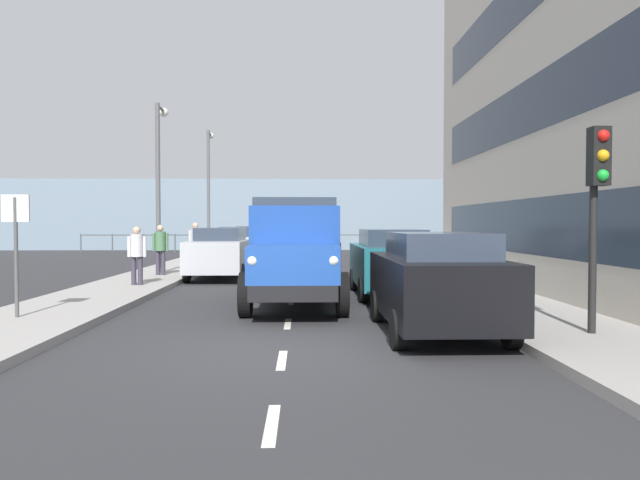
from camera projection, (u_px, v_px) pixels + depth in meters
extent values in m
plane|color=#2D2D30|center=(295.00, 280.00, 18.80)|extent=(80.00, 80.00, 0.00)
cube|color=#9E9993|center=(435.00, 277.00, 18.93)|extent=(2.45, 36.79, 0.15)
cube|color=#9E9993|center=(152.00, 278.00, 18.66)|extent=(2.45, 36.79, 0.15)
cube|color=silver|center=(272.00, 424.00, 5.25)|extent=(0.12, 1.10, 0.01)
cube|color=silver|center=(282.00, 360.00, 7.72)|extent=(0.12, 1.10, 0.01)
cube|color=silver|center=(288.00, 324.00, 10.51)|extent=(0.12, 1.10, 0.01)
cube|color=silver|center=(291.00, 302.00, 13.49)|extent=(0.12, 1.10, 0.01)
cube|color=silver|center=(293.00, 290.00, 15.94)|extent=(0.12, 1.10, 0.01)
cube|color=silver|center=(295.00, 280.00, 18.55)|extent=(0.12, 1.10, 0.01)
cube|color=silver|center=(296.00, 273.00, 21.24)|extent=(0.12, 1.10, 0.01)
cube|color=silver|center=(297.00, 267.00, 23.95)|extent=(0.12, 1.10, 0.01)
cube|color=silver|center=(298.00, 263.00, 26.93)|extent=(0.12, 1.10, 0.01)
cube|color=silver|center=(298.00, 259.00, 29.87)|extent=(0.12, 1.10, 0.01)
cube|color=silver|center=(299.00, 256.00, 32.67)|extent=(0.12, 1.10, 0.01)
cube|color=silver|center=(299.00, 254.00, 34.99)|extent=(0.12, 1.10, 0.01)
cube|color=#2D3847|center=(535.00, 226.00, 13.79)|extent=(0.08, 15.38, 1.40)
cube|color=#2D3847|center=(537.00, 103.00, 13.70)|extent=(0.08, 15.38, 1.40)
cube|color=gray|center=(300.00, 215.00, 40.10)|extent=(80.00, 0.80, 5.00)
cylinder|color=#4C5156|center=(513.00, 243.00, 36.96)|extent=(0.08, 0.08, 1.20)
cylinder|color=#4C5156|center=(483.00, 243.00, 36.90)|extent=(0.08, 0.08, 1.20)
cylinder|color=#4C5156|center=(452.00, 243.00, 36.84)|extent=(0.08, 0.08, 1.20)
cylinder|color=#4C5156|center=(422.00, 243.00, 36.79)|extent=(0.08, 0.08, 1.20)
cylinder|color=#4C5156|center=(391.00, 243.00, 36.73)|extent=(0.08, 0.08, 1.20)
cylinder|color=#4C5156|center=(361.00, 243.00, 36.67)|extent=(0.08, 0.08, 1.20)
cylinder|color=#4C5156|center=(330.00, 243.00, 36.62)|extent=(0.08, 0.08, 1.20)
cylinder|color=#4C5156|center=(299.00, 243.00, 36.56)|extent=(0.08, 0.08, 1.20)
cylinder|color=#4C5156|center=(268.00, 243.00, 36.50)|extent=(0.08, 0.08, 1.20)
cylinder|color=#4C5156|center=(237.00, 243.00, 36.44)|extent=(0.08, 0.08, 1.20)
cylinder|color=#4C5156|center=(206.00, 243.00, 36.39)|extent=(0.08, 0.08, 1.20)
cylinder|color=#4C5156|center=(175.00, 243.00, 36.33)|extent=(0.08, 0.08, 1.20)
cylinder|color=#4C5156|center=(144.00, 243.00, 36.27)|extent=(0.08, 0.08, 1.20)
cylinder|color=#4C5156|center=(112.00, 243.00, 36.22)|extent=(0.08, 0.08, 1.20)
cylinder|color=#4C5156|center=(81.00, 243.00, 36.16)|extent=(0.08, 0.08, 1.20)
cube|color=#4C5156|center=(299.00, 235.00, 36.54)|extent=(28.00, 0.08, 0.08)
cube|color=black|center=(295.00, 279.00, 12.94)|extent=(1.64, 5.60, 0.30)
cube|color=#1E479E|center=(294.00, 263.00, 11.08)|extent=(1.72, 1.90, 0.70)
cube|color=silver|center=(293.00, 268.00, 10.19)|extent=(1.16, 0.08, 0.56)
sphere|color=white|center=(334.00, 261.00, 10.21)|extent=(0.20, 0.20, 0.20)
sphere|color=white|center=(252.00, 261.00, 10.16)|extent=(0.20, 0.20, 0.20)
cube|color=#1E479E|center=(295.00, 232.00, 12.58)|extent=(1.93, 1.34, 1.15)
cube|color=#2D3847|center=(295.00, 211.00, 12.56)|extent=(1.78, 1.23, 0.56)
cube|color=#2D2319|center=(296.00, 265.00, 14.28)|extent=(2.10, 2.80, 0.16)
cube|color=black|center=(336.00, 252.00, 14.30)|extent=(0.08, 2.80, 0.56)
cube|color=black|center=(256.00, 252.00, 14.24)|extent=(0.08, 2.80, 0.56)
cylinder|color=black|center=(342.00, 294.00, 11.30)|extent=(0.24, 0.90, 0.90)
cylinder|color=black|center=(246.00, 295.00, 11.24)|extent=(0.24, 0.90, 0.90)
cylinder|color=black|center=(334.00, 279.00, 14.52)|extent=(0.24, 0.90, 0.90)
cylinder|color=black|center=(259.00, 279.00, 14.46)|extent=(0.24, 0.90, 0.90)
cube|color=black|center=(436.00, 287.00, 9.55)|extent=(1.79, 3.85, 1.00)
cube|color=#2D3847|center=(439.00, 245.00, 9.33)|extent=(1.47, 2.12, 0.42)
cylinder|color=black|center=(377.00, 306.00, 10.73)|extent=(0.18, 0.60, 0.60)
cylinder|color=black|center=(466.00, 306.00, 10.78)|extent=(0.18, 0.60, 0.60)
cylinder|color=black|center=(398.00, 330.00, 8.35)|extent=(0.18, 0.60, 0.60)
cylinder|color=black|center=(511.00, 329.00, 8.40)|extent=(0.18, 0.60, 0.60)
cube|color=#1E6670|center=(391.00, 265.00, 14.56)|extent=(1.79, 3.98, 1.00)
cube|color=#2D3847|center=(392.00, 238.00, 14.34)|extent=(1.47, 2.19, 0.42)
cylinder|color=black|center=(354.00, 280.00, 15.78)|extent=(0.18, 0.60, 0.60)
cylinder|color=black|center=(414.00, 279.00, 15.83)|extent=(0.18, 0.60, 0.60)
cylinder|color=black|center=(363.00, 290.00, 13.32)|extent=(0.18, 0.60, 0.60)
cylinder|color=black|center=(434.00, 290.00, 13.37)|extent=(0.18, 0.60, 0.60)
cube|color=#B7BABF|center=(220.00, 255.00, 19.08)|extent=(1.79, 4.14, 1.00)
cube|color=#2D3847|center=(221.00, 234.00, 19.26)|extent=(1.47, 2.28, 0.42)
cylinder|color=black|center=(241.00, 273.00, 17.84)|extent=(0.18, 0.60, 0.60)
cylinder|color=black|center=(187.00, 273.00, 17.79)|extent=(0.18, 0.60, 0.60)
cylinder|color=black|center=(249.00, 267.00, 20.40)|extent=(0.18, 0.60, 0.60)
cylinder|color=black|center=(202.00, 267.00, 20.35)|extent=(0.18, 0.60, 0.60)
cube|color=white|center=(238.00, 248.00, 24.28)|extent=(1.72, 4.01, 1.00)
cube|color=#2D3847|center=(238.00, 232.00, 24.45)|extent=(1.41, 2.21, 0.42)
cylinder|color=black|center=(255.00, 262.00, 23.07)|extent=(0.18, 0.60, 0.60)
cylinder|color=black|center=(214.00, 262.00, 23.02)|extent=(0.18, 0.60, 0.60)
cylinder|color=black|center=(259.00, 258.00, 25.56)|extent=(0.18, 0.60, 0.60)
cylinder|color=black|center=(223.00, 258.00, 25.51)|extent=(0.18, 0.60, 0.60)
cube|color=slate|center=(251.00, 243.00, 30.55)|extent=(1.72, 4.24, 1.00)
cube|color=#2D3847|center=(252.00, 230.00, 30.73)|extent=(1.41, 2.33, 0.42)
cylinder|color=black|center=(265.00, 254.00, 29.28)|extent=(0.18, 0.60, 0.60)
cylinder|color=black|center=(233.00, 254.00, 29.23)|extent=(0.18, 0.60, 0.60)
cylinder|color=black|center=(268.00, 251.00, 31.90)|extent=(0.18, 0.60, 0.60)
cylinder|color=black|center=(239.00, 251.00, 31.85)|extent=(0.18, 0.60, 0.60)
cylinder|color=#383342|center=(140.00, 271.00, 15.80)|extent=(0.14, 0.14, 0.79)
cylinder|color=#383342|center=(134.00, 271.00, 15.80)|extent=(0.14, 0.14, 0.79)
cylinder|color=silver|center=(137.00, 245.00, 15.78)|extent=(0.34, 0.34, 0.63)
cylinder|color=silver|center=(145.00, 247.00, 15.79)|extent=(0.09, 0.09, 0.58)
cylinder|color=silver|center=(129.00, 247.00, 15.78)|extent=(0.09, 0.09, 0.58)
sphere|color=tan|center=(137.00, 230.00, 15.77)|extent=(0.21, 0.21, 0.21)
cylinder|color=#383342|center=(163.00, 263.00, 18.86)|extent=(0.14, 0.14, 0.81)
cylinder|color=#383342|center=(158.00, 263.00, 18.86)|extent=(0.14, 0.14, 0.81)
cylinder|color=#47724C|center=(160.00, 241.00, 18.84)|extent=(0.34, 0.34, 0.64)
cylinder|color=#47724C|center=(167.00, 242.00, 18.85)|extent=(0.09, 0.09, 0.59)
cylinder|color=#47724C|center=(154.00, 242.00, 18.83)|extent=(0.09, 0.09, 0.59)
sphere|color=tan|center=(160.00, 228.00, 18.83)|extent=(0.22, 0.22, 0.22)
cylinder|color=#4C473D|center=(198.00, 257.00, 21.83)|extent=(0.14, 0.14, 0.85)
cylinder|color=#4C473D|center=(193.00, 257.00, 21.82)|extent=(0.14, 0.14, 0.85)
cylinder|color=silver|center=(196.00, 237.00, 21.80)|extent=(0.34, 0.34, 0.67)
cylinder|color=silver|center=(201.00, 238.00, 21.81)|extent=(0.09, 0.09, 0.62)
cylinder|color=silver|center=(190.00, 238.00, 21.80)|extent=(0.09, 0.09, 0.62)
sphere|color=tan|center=(195.00, 226.00, 21.79)|extent=(0.23, 0.23, 0.23)
cylinder|color=black|center=(593.00, 231.00, 8.82)|extent=(0.12, 0.12, 3.20)
cube|color=black|center=(599.00, 156.00, 8.65)|extent=(0.28, 0.24, 0.90)
sphere|color=red|center=(603.00, 136.00, 8.52)|extent=(0.18, 0.18, 0.18)
sphere|color=orange|center=(603.00, 155.00, 8.53)|extent=(0.18, 0.18, 0.18)
sphere|color=green|center=(603.00, 175.00, 8.54)|extent=(0.18, 0.18, 0.18)
cylinder|color=#59595B|center=(158.00, 188.00, 19.51)|extent=(0.16, 0.16, 5.87)
cylinder|color=#59595B|center=(161.00, 108.00, 19.87)|extent=(0.10, 0.90, 0.10)
sphere|color=silver|center=(164.00, 112.00, 20.33)|extent=(0.32, 0.32, 0.32)
cylinder|color=#59595B|center=(208.00, 193.00, 30.05)|extent=(0.16, 0.16, 6.67)
cylinder|color=#59595B|center=(210.00, 134.00, 30.40)|extent=(0.10, 0.90, 0.10)
sphere|color=silver|center=(211.00, 136.00, 30.85)|extent=(0.32, 0.32, 0.32)
cylinder|color=#4C4C4C|center=(16.00, 257.00, 10.34)|extent=(0.07, 0.07, 2.20)
cube|color=silver|center=(15.00, 208.00, 10.31)|extent=(0.50, 0.04, 0.50)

